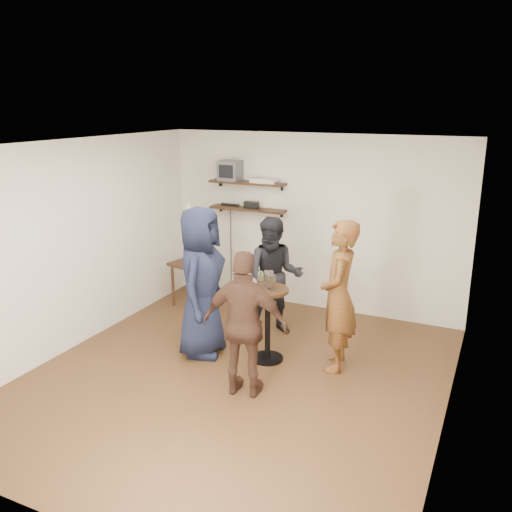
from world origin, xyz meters
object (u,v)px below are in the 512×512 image
at_px(side_table, 192,269).
at_px(crt_monitor, 231,170).
at_px(drinks_table, 268,314).
at_px(person_navy, 201,282).
at_px(person_dark, 274,276).
at_px(person_plaid, 339,296).
at_px(radio, 251,205).
at_px(person_brown, 245,325).
at_px(dvd_deck, 265,181).

bearing_deg(side_table, crt_monitor, 53.37).
distance_m(drinks_table, person_navy, 0.89).
bearing_deg(person_navy, person_dark, -41.74).
xyz_separation_m(person_dark, person_navy, (-0.56, -0.95, 0.13)).
distance_m(crt_monitor, side_table, 1.61).
xyz_separation_m(person_plaid, person_navy, (-1.62, -0.34, 0.04)).
xyz_separation_m(crt_monitor, person_dark, (1.17, -1.02, -1.22)).
relative_size(radio, person_dark, 0.14).
bearing_deg(radio, person_navy, -82.36).
height_order(person_dark, person_brown, person_dark).
relative_size(dvd_deck, person_navy, 0.22).
xyz_separation_m(side_table, person_dark, (1.57, -0.48, 0.24)).
bearing_deg(person_navy, radio, -3.69).
relative_size(side_table, person_brown, 0.42).
distance_m(crt_monitor, person_brown, 3.27).
relative_size(radio, person_brown, 0.14).
bearing_deg(radio, crt_monitor, 180.00).
distance_m(crt_monitor, person_dark, 1.97).
distance_m(person_navy, person_brown, 1.14).
distance_m(side_table, person_brown, 2.85).
height_order(side_table, person_plaid, person_plaid).
bearing_deg(person_dark, person_navy, -138.26).
bearing_deg(crt_monitor, person_dark, -40.99).
bearing_deg(crt_monitor, person_navy, -72.69).
relative_size(crt_monitor, side_table, 0.48).
height_order(dvd_deck, person_brown, dvd_deck).
bearing_deg(radio, side_table, -144.33).
bearing_deg(side_table, dvd_deck, 28.92).
bearing_deg(dvd_deck, person_navy, -88.83).
height_order(dvd_deck, person_navy, dvd_deck).
relative_size(side_table, drinks_table, 0.73).
height_order(radio, drinks_table, radio).
distance_m(dvd_deck, drinks_table, 2.39).
bearing_deg(drinks_table, radio, 120.79).
bearing_deg(dvd_deck, drinks_table, -64.75).
distance_m(drinks_table, person_plaid, 0.88).
bearing_deg(person_navy, drinks_table, -90.00).
bearing_deg(person_dark, person_brown, -95.17).
height_order(person_navy, person_brown, person_navy).
relative_size(side_table, person_plaid, 0.37).
relative_size(radio, person_plaid, 0.12).
relative_size(person_dark, person_brown, 1.00).
bearing_deg(side_table, person_brown, -47.22).
bearing_deg(drinks_table, person_navy, -168.67).
xyz_separation_m(crt_monitor, person_navy, (0.61, -1.97, -1.09)).
bearing_deg(dvd_deck, radio, 180.00).
distance_m(crt_monitor, radio, 0.61).
bearing_deg(dvd_deck, crt_monitor, 180.00).
height_order(radio, person_brown, person_brown).
height_order(dvd_deck, person_dark, dvd_deck).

